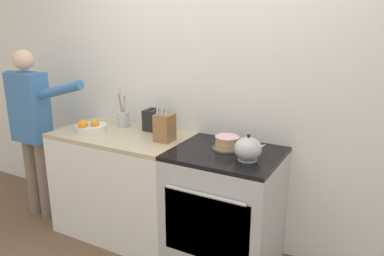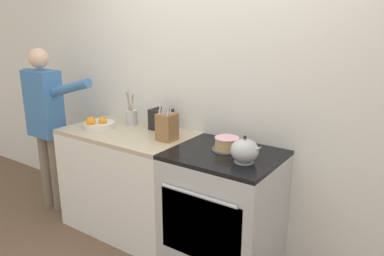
% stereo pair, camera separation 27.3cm
% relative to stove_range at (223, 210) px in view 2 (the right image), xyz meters
% --- Properties ---
extents(wall_back, '(8.00, 0.04, 2.60)m').
position_rel_stove_range_xyz_m(wall_back, '(-0.28, 0.35, 0.85)').
color(wall_back, silver).
rests_on(wall_back, ground_plane).
extents(counter_cabinet, '(1.13, 0.65, 0.91)m').
position_rel_stove_range_xyz_m(counter_cabinet, '(-0.95, 0.00, -0.00)').
color(counter_cabinet, white).
rests_on(counter_cabinet, ground_plane).
extents(stove_range, '(0.78, 0.69, 0.91)m').
position_rel_stove_range_xyz_m(stove_range, '(0.00, 0.00, 0.00)').
color(stove_range, '#B7BABF').
rests_on(stove_range, ground_plane).
extents(layer_cake, '(0.22, 0.22, 0.10)m').
position_rel_stove_range_xyz_m(layer_cake, '(-0.02, 0.06, 0.50)').
color(layer_cake, '#4C4C51').
rests_on(layer_cake, stove_range).
extents(tea_kettle, '(0.23, 0.19, 0.18)m').
position_rel_stove_range_xyz_m(tea_kettle, '(0.19, -0.08, 0.53)').
color(tea_kettle, '#B7BABF').
rests_on(tea_kettle, stove_range).
extents(knife_block, '(0.13, 0.14, 0.30)m').
position_rel_stove_range_xyz_m(knife_block, '(-0.52, 0.01, 0.56)').
color(knife_block, olive).
rests_on(knife_block, counter_cabinet).
extents(utensil_crock, '(0.10, 0.10, 0.34)m').
position_rel_stove_range_xyz_m(utensil_crock, '(-1.07, 0.18, 0.53)').
color(utensil_crock, '#B7BABF').
rests_on(utensil_crock, counter_cabinet).
extents(fruit_bowl, '(0.26, 0.26, 0.11)m').
position_rel_stove_range_xyz_m(fruit_bowl, '(-1.22, -0.07, 0.49)').
color(fruit_bowl, silver).
rests_on(fruit_bowl, counter_cabinet).
extents(toaster, '(0.19, 0.15, 0.18)m').
position_rel_stove_range_xyz_m(toaster, '(-0.75, 0.21, 0.54)').
color(toaster, black).
rests_on(toaster, counter_cabinet).
extents(person_baker, '(0.91, 0.20, 1.58)m').
position_rel_stove_range_xyz_m(person_baker, '(-1.85, -0.16, 0.48)').
color(person_baker, '#7A6B5B').
rests_on(person_baker, ground_plane).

